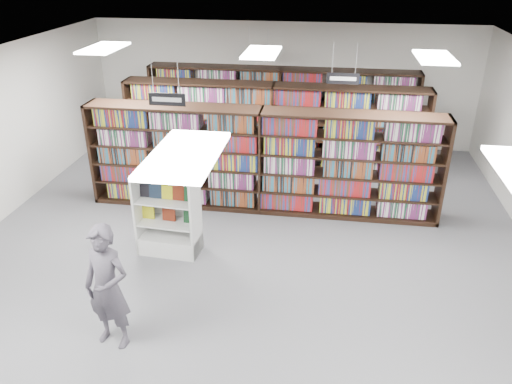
# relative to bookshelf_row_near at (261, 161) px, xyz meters

# --- Properties ---
(floor) EXTENTS (12.00, 12.00, 0.00)m
(floor) POSITION_rel_bookshelf_row_near_xyz_m (0.00, -2.00, -1.05)
(floor) COLOR #56575B
(floor) RESTS_ON ground
(ceiling) EXTENTS (10.00, 12.00, 0.10)m
(ceiling) POSITION_rel_bookshelf_row_near_xyz_m (0.00, -2.00, 2.15)
(ceiling) COLOR white
(ceiling) RESTS_ON wall_back
(wall_back) EXTENTS (10.00, 0.10, 3.20)m
(wall_back) POSITION_rel_bookshelf_row_near_xyz_m (0.00, 4.00, 0.55)
(wall_back) COLOR silver
(wall_back) RESTS_ON ground
(bookshelf_row_near) EXTENTS (7.00, 0.60, 2.10)m
(bookshelf_row_near) POSITION_rel_bookshelf_row_near_xyz_m (0.00, 0.00, 0.00)
(bookshelf_row_near) COLOR black
(bookshelf_row_near) RESTS_ON floor
(bookshelf_row_mid) EXTENTS (7.00, 0.60, 2.10)m
(bookshelf_row_mid) POSITION_rel_bookshelf_row_near_xyz_m (0.00, 2.00, 0.00)
(bookshelf_row_mid) COLOR black
(bookshelf_row_mid) RESTS_ON floor
(bookshelf_row_far) EXTENTS (7.00, 0.60, 2.10)m
(bookshelf_row_far) POSITION_rel_bookshelf_row_near_xyz_m (0.00, 3.70, 0.00)
(bookshelf_row_far) COLOR black
(bookshelf_row_far) RESTS_ON floor
(aisle_sign_left) EXTENTS (0.65, 0.02, 0.80)m
(aisle_sign_left) POSITION_rel_bookshelf_row_near_xyz_m (-1.50, -1.00, 1.48)
(aisle_sign_left) COLOR #B2B2B7
(aisle_sign_left) RESTS_ON ceiling
(aisle_sign_right) EXTENTS (0.65, 0.02, 0.80)m
(aisle_sign_right) POSITION_rel_bookshelf_row_near_xyz_m (1.50, 1.00, 1.48)
(aisle_sign_right) COLOR #B2B2B7
(aisle_sign_right) RESTS_ON ceiling
(aisle_sign_center) EXTENTS (0.65, 0.02, 0.80)m
(aisle_sign_center) POSITION_rel_bookshelf_row_near_xyz_m (-0.50, 3.00, 1.48)
(aisle_sign_center) COLOR #B2B2B7
(aisle_sign_center) RESTS_ON ceiling
(troffer_front_center) EXTENTS (0.60, 1.20, 0.04)m
(troffer_front_center) POSITION_rel_bookshelf_row_near_xyz_m (0.00, -5.00, 2.11)
(troffer_front_center) COLOR white
(troffer_front_center) RESTS_ON ceiling
(troffer_back_left) EXTENTS (0.60, 1.20, 0.04)m
(troffer_back_left) POSITION_rel_bookshelf_row_near_xyz_m (-3.00, 0.00, 2.11)
(troffer_back_left) COLOR white
(troffer_back_left) RESTS_ON ceiling
(troffer_back_center) EXTENTS (0.60, 1.20, 0.04)m
(troffer_back_center) POSITION_rel_bookshelf_row_near_xyz_m (0.00, 0.00, 2.11)
(troffer_back_center) COLOR white
(troffer_back_center) RESTS_ON ceiling
(troffer_back_right) EXTENTS (0.60, 1.20, 0.04)m
(troffer_back_right) POSITION_rel_bookshelf_row_near_xyz_m (3.00, 0.00, 2.11)
(troffer_back_right) COLOR white
(troffer_back_right) RESTS_ON ceiling
(endcap_display) EXTENTS (1.09, 0.60, 1.48)m
(endcap_display) POSITION_rel_bookshelf_row_near_xyz_m (-1.35, -1.82, -0.56)
(endcap_display) COLOR silver
(endcap_display) RESTS_ON floor
(open_book) EXTENTS (0.66, 0.44, 0.13)m
(open_book) POSITION_rel_bookshelf_row_near_xyz_m (-1.50, -1.82, 0.46)
(open_book) COLOR black
(open_book) RESTS_ON endcap_display
(shopper) EXTENTS (0.72, 0.55, 1.79)m
(shopper) POSITION_rel_bookshelf_row_near_xyz_m (-1.42, -4.16, -0.16)
(shopper) COLOR #45414A
(shopper) RESTS_ON floor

